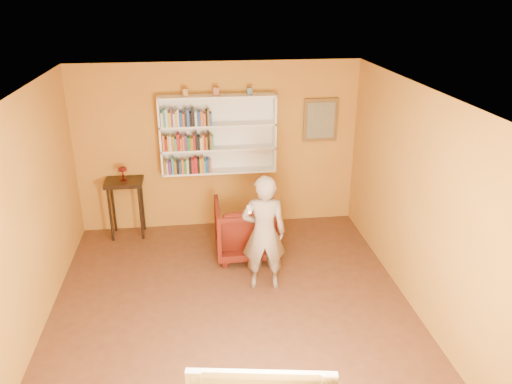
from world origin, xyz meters
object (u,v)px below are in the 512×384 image
at_px(console_table, 125,190).
at_px(bookshelf, 218,134).
at_px(armchair, 246,228).
at_px(ruby_lustre, 123,170).
at_px(person, 264,233).

bearing_deg(console_table, bookshelf, 6.10).
bearing_deg(armchair, bookshelf, -71.82).
distance_m(console_table, armchair, 2.03).
height_order(ruby_lustre, armchair, ruby_lustre).
bearing_deg(armchair, ruby_lustre, -24.51).
bearing_deg(bookshelf, armchair, -72.11).
bearing_deg(ruby_lustre, console_table, 123.69).
distance_m(bookshelf, console_table, 1.71).
bearing_deg(console_table, person, -41.97).
bearing_deg(console_table, ruby_lustre, -56.31).
bearing_deg(person, console_table, -37.15).
relative_size(ruby_lustre, person, 0.14).
relative_size(console_table, ruby_lustre, 4.17).
bearing_deg(ruby_lustre, bookshelf, 6.10).
height_order(ruby_lustre, person, person).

